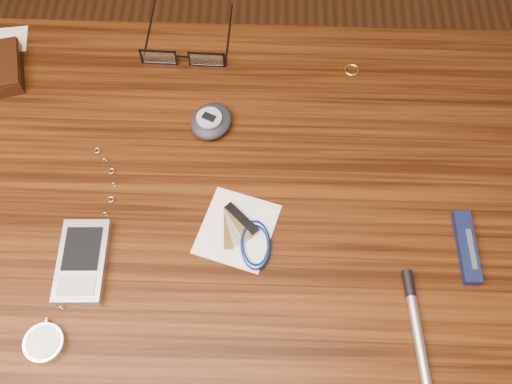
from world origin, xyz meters
TOP-DOWN VIEW (x-y plane):
  - ground at (0.00, 0.00)m, footprint 3.80×3.80m
  - desk at (0.00, 0.00)m, footprint 1.00×0.70m
  - eyeglasses at (-0.10, 0.27)m, footprint 0.13×0.14m
  - gold_ring at (0.15, 0.26)m, footprint 0.03×0.03m
  - pocket_watch at (-0.22, -0.16)m, footprint 0.08×0.30m
  - pda_phone at (-0.20, -0.06)m, footprint 0.06×0.11m
  - pedometer at (-0.05, 0.15)m, footprint 0.08×0.08m
  - notepad_keys at (0.00, -0.02)m, footprint 0.12×0.12m
  - pocket_knife at (0.28, -0.03)m, footprint 0.02×0.10m
  - silver_pen at (0.21, -0.13)m, footprint 0.02×0.15m

SIDE VIEW (x-z plane):
  - ground at x=0.00m, z-range 0.00..0.00m
  - desk at x=0.00m, z-range 0.27..1.02m
  - gold_ring at x=0.15m, z-range 0.75..0.75m
  - notepad_keys at x=0.00m, z-range 0.75..0.76m
  - silver_pen at x=0.21m, z-range 0.75..0.76m
  - pocket_watch at x=-0.22m, z-range 0.75..0.76m
  - pocket_knife at x=0.28m, z-range 0.75..0.76m
  - pda_phone at x=-0.20m, z-range 0.75..0.77m
  - pedometer at x=-0.05m, z-range 0.75..0.78m
  - eyeglasses at x=-0.10m, z-range 0.75..0.78m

